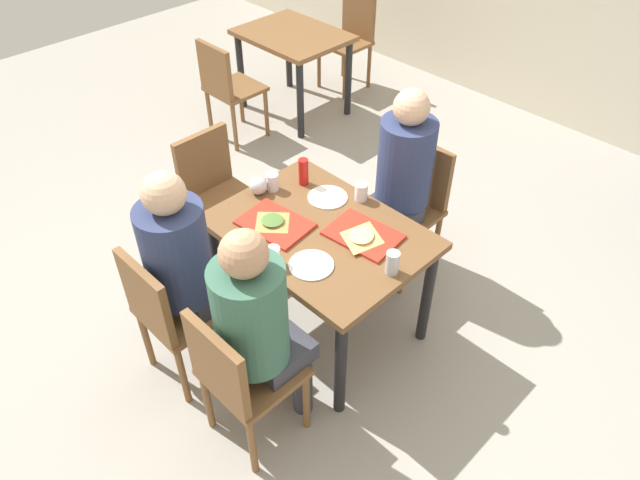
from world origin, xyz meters
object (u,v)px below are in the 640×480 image
(chair_far_side, at_px, (411,199))
(person_in_brown_jacket, at_px, (258,321))
(chair_near_left, at_px, (169,310))
(pizza_slice_b, at_px, (362,236))
(background_table, at_px, (293,47))
(plastic_cup_c, at_px, (272,182))
(main_table, at_px, (320,244))
(background_chair_near, at_px, (227,85))
(chair_left_end, at_px, (216,189))
(pizza_slice_a, at_px, (272,221))
(person_far_side, at_px, (400,175))
(paper_plate_center, at_px, (328,197))
(tray_red_far, at_px, (363,235))
(condiment_bottle, at_px, (303,172))
(person_in_red, at_px, (185,260))
(chair_near_right, at_px, (238,375))
(paper_plate_near_edge, at_px, (311,265))
(plastic_cup_b, at_px, (273,256))
(plastic_cup_a, at_px, (361,192))
(tray_red_near, at_px, (275,224))
(soda_can, at_px, (392,263))
(foil_bundle, at_px, (258,186))
(background_chair_far, at_px, (351,34))

(chair_far_side, height_order, person_in_brown_jacket, person_in_brown_jacket)
(chair_near_left, xyz_separation_m, pizza_slice_b, (0.48, 0.88, 0.25))
(background_table, bearing_deg, plastic_cup_c, -45.50)
(main_table, distance_m, background_chair_near, 2.21)
(chair_left_end, height_order, pizza_slice_a, chair_left_end)
(person_in_brown_jacket, height_order, person_far_side, same)
(paper_plate_center, height_order, pizza_slice_b, pizza_slice_b)
(person_in_brown_jacket, height_order, tray_red_far, person_in_brown_jacket)
(main_table, bearing_deg, condiment_bottle, 148.14)
(person_in_red, bearing_deg, chair_near_right, -14.39)
(chair_far_side, relative_size, person_in_brown_jacket, 0.68)
(main_table, xyz_separation_m, chair_left_end, (-0.93, 0.00, -0.12))
(person_in_brown_jacket, height_order, paper_plate_near_edge, person_in_brown_jacket)
(chair_near_right, distance_m, plastic_cup_b, 0.58)
(plastic_cup_a, bearing_deg, person_far_side, 84.86)
(person_in_brown_jacket, relative_size, tray_red_near, 3.51)
(person_in_brown_jacket, height_order, background_table, person_in_brown_jacket)
(main_table, distance_m, condiment_bottle, 0.45)
(chair_near_right, distance_m, person_in_red, 0.62)
(chair_near_right, relative_size, tray_red_far, 2.37)
(pizza_slice_b, xyz_separation_m, soda_can, (0.26, -0.07, 0.04))
(plastic_cup_c, bearing_deg, paper_plate_center, 30.44)
(chair_far_side, height_order, pizza_slice_a, chair_far_side)
(person_in_brown_jacket, relative_size, plastic_cup_c, 12.64)
(background_table, bearing_deg, tray_red_far, -34.97)
(foil_bundle, bearing_deg, pizza_slice_a, -26.06)
(person_far_side, distance_m, soda_can, 0.78)
(main_table, bearing_deg, paper_plate_center, 126.60)
(main_table, height_order, background_chair_near, background_chair_near)
(person_in_brown_jacket, distance_m, foil_bundle, 0.97)
(chair_near_left, height_order, plastic_cup_a, chair_near_left)
(background_chair_near, bearing_deg, soda_can, -20.11)
(chair_near_right, xyz_separation_m, chair_left_end, (-1.20, 0.79, 0.00))
(paper_plate_near_edge, relative_size, condiment_bottle, 1.38)
(pizza_slice_b, distance_m, background_table, 2.72)
(chair_near_left, relative_size, chair_near_right, 1.00)
(chair_near_right, bearing_deg, plastic_cup_c, 130.04)
(foil_bundle, relative_size, background_chair_near, 0.12)
(person_in_red, height_order, background_chair_far, person_in_red)
(chair_left_end, height_order, person_in_red, person_in_red)
(tray_red_near, bearing_deg, background_chair_near, 149.60)
(person_in_red, relative_size, tray_red_near, 3.51)
(paper_plate_near_edge, height_order, plastic_cup_b, plastic_cup_b)
(tray_red_near, relative_size, plastic_cup_a, 3.60)
(plastic_cup_c, bearing_deg, chair_near_left, -79.02)
(chair_far_side, bearing_deg, person_in_red, -100.82)
(plastic_cup_a, distance_m, condiment_bottle, 0.35)
(condiment_bottle, bearing_deg, pizza_slice_a, -67.38)
(main_table, xyz_separation_m, tray_red_near, (-0.19, -0.14, 0.11))
(paper_plate_center, height_order, background_table, paper_plate_center)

